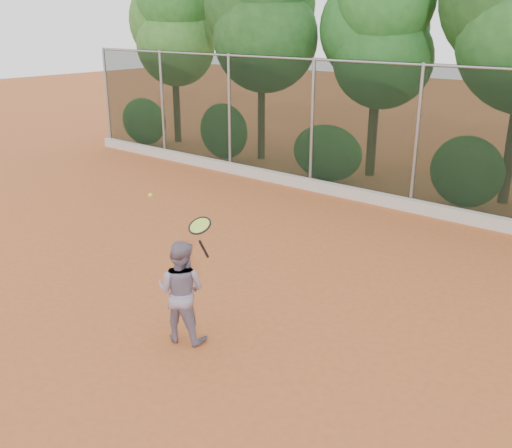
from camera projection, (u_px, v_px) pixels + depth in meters
The scene contains 7 objects.
ground at pixel (216, 314), 9.06m from camera, with size 80.00×80.00×0.00m, color #B2582A.
concrete_curb at pixel (407, 205), 13.95m from camera, with size 24.00×0.20×0.30m, color beige.
tennis_player at pixel (181, 291), 8.12m from camera, with size 0.74×0.58×1.53m, color gray.
chainlink_fence at pixel (417, 134), 13.51m from camera, with size 24.09×0.09×3.50m.
foliage_backdrop at pixel (440, 21), 14.42m from camera, with size 23.70×3.63×7.55m.
tennis_racket at pixel (200, 228), 7.44m from camera, with size 0.34×0.31×0.59m.
tennis_ball_in_flight at pixel (150, 195), 8.91m from camera, with size 0.07×0.07×0.07m.
Camera 1 is at (5.62, -5.79, 4.40)m, focal length 40.00 mm.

